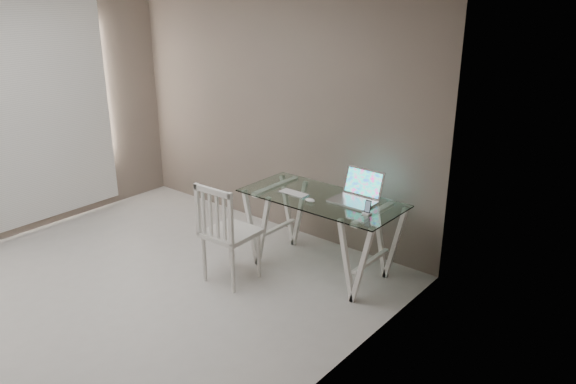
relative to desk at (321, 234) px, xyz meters
The scene contains 7 objects.
room 2.39m from the desk, 124.37° to the right, with size 4.50×4.52×2.71m.
desk is the anchor object (origin of this frame).
chair 0.91m from the desk, 126.53° to the right, with size 0.45×0.45×0.95m.
laptop 0.54m from the desk, 26.57° to the left, with size 0.39×0.35×0.27m.
keyboard 0.46m from the desk, 162.18° to the right, with size 0.29×0.13×0.01m, color silver.
mouse 0.41m from the desk, 95.78° to the right, with size 0.10×0.06×0.03m, color white.
phone_dock 0.67m from the desk, ahead, with size 0.07×0.07×0.12m.
Camera 1 is at (3.84, -2.23, 2.57)m, focal length 35.00 mm.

